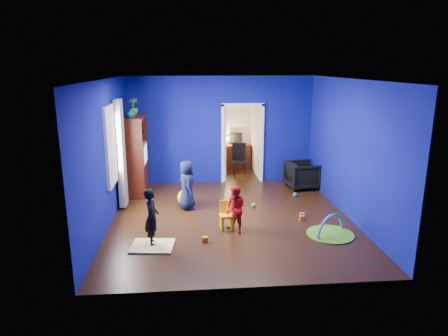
{
  "coord_description": "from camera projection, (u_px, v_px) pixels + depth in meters",
  "views": [
    {
      "loc": [
        -0.83,
        -7.93,
        3.17
      ],
      "look_at": [
        -0.11,
        0.4,
        1.0
      ],
      "focal_mm": 32.0,
      "sensor_mm": 36.0,
      "label": 1
    }
  ],
  "objects": [
    {
      "name": "toy_arch",
      "position": [
        330.0,
        234.0,
        7.67
      ],
      "size": [
        0.69,
        0.49,
        0.81
      ],
      "primitive_type": "torus",
      "rotation": [
        1.57,
        0.0,
        0.6
      ],
      "color": "#3F8CD8",
      "rests_on": "floor"
    },
    {
      "name": "crt_tv",
      "position": [
        136.0,
        154.0,
        9.95
      ],
      "size": [
        0.46,
        0.7,
        0.54
      ],
      "primitive_type": "cube",
      "color": "silver",
      "rests_on": "tv_armoire"
    },
    {
      "name": "toy_3",
      "position": [
        254.0,
        205.0,
        9.15
      ],
      "size": [
        0.11,
        0.11,
        0.11
      ],
      "primitive_type": "sphere",
      "color": "green",
      "rests_on": "floor"
    },
    {
      "name": "wall_front",
      "position": [
        252.0,
        194.0,
        5.5
      ],
      "size": [
        5.0,
        0.02,
        2.9
      ],
      "primitive_type": "cube",
      "color": "#0A0C7B",
      "rests_on": "floor"
    },
    {
      "name": "folding_chair",
      "position": [
        240.0,
        161.0,
        11.63
      ],
      "size": [
        0.4,
        0.4,
        0.92
      ],
      "primitive_type": "cube",
      "color": "black",
      "rests_on": "floor"
    },
    {
      "name": "book_shelf",
      "position": [
        236.0,
        103.0,
        12.27
      ],
      "size": [
        0.88,
        0.24,
        0.04
      ],
      "primitive_type": "cube",
      "color": "white",
      "rests_on": "study_desk"
    },
    {
      "name": "desk_lamp",
      "position": [
        227.0,
        139.0,
        12.47
      ],
      "size": [
        0.14,
        0.14,
        0.14
      ],
      "primitive_type": "sphere",
      "color": "#FFD88C",
      "rests_on": "study_desk"
    },
    {
      "name": "child_navy",
      "position": [
        187.0,
        185.0,
        8.95
      ],
      "size": [
        0.44,
        0.6,
        1.12
      ],
      "primitive_type": "imported",
      "rotation": [
        0.0,
        0.0,
        1.74
      ],
      "color": "#10133D",
      "rests_on": "floor"
    },
    {
      "name": "vase",
      "position": [
        130.0,
        114.0,
        9.4
      ],
      "size": [
        0.22,
        0.22,
        0.2
      ],
      "primitive_type": "imported",
      "rotation": [
        0.0,
        0.0,
        0.19
      ],
      "color": "#0C4F64",
      "rests_on": "tv_armoire"
    },
    {
      "name": "doorway",
      "position": [
        242.0,
        145.0,
        10.95
      ],
      "size": [
        1.16,
        0.1,
        2.1
      ],
      "primitive_type": "cube",
      "color": "white",
      "rests_on": "floor"
    },
    {
      "name": "wall_left",
      "position": [
        106.0,
        154.0,
        7.94
      ],
      "size": [
        0.02,
        5.5,
        2.9
      ],
      "primitive_type": "cube",
      "color": "#0A0C7B",
      "rests_on": "floor"
    },
    {
      "name": "wall_back",
      "position": [
        221.0,
        130.0,
        10.8
      ],
      "size": [
        5.0,
        0.02,
        2.9
      ],
      "primitive_type": "cube",
      "color": "#0A0C7B",
      "rests_on": "floor"
    },
    {
      "name": "toy_1",
      "position": [
        295.0,
        195.0,
        9.88
      ],
      "size": [
        0.11,
        0.11,
        0.11
      ],
      "primitive_type": "sphere",
      "color": "blue",
      "rests_on": "floor"
    },
    {
      "name": "hopper_ball",
      "position": [
        185.0,
        197.0,
        9.28
      ],
      "size": [
        0.36,
        0.36,
        0.36
      ],
      "primitive_type": "sphere",
      "color": "yellow",
      "rests_on": "floor"
    },
    {
      "name": "kid_chair",
      "position": [
        227.0,
        216.0,
        7.92
      ],
      "size": [
        0.3,
        0.3,
        0.5
      ],
      "primitive_type": "cube",
      "rotation": [
        0.0,
        0.0,
        0.06
      ],
      "color": "yellow",
      "rests_on": "floor"
    },
    {
      "name": "toddler_red",
      "position": [
        236.0,
        210.0,
        7.69
      ],
      "size": [
        0.56,
        0.57,
        0.93
      ],
      "primitive_type": "imported",
      "rotation": [
        0.0,
        0.0,
        -0.86
      ],
      "color": "red",
      "rests_on": "floor"
    },
    {
      "name": "curtain",
      "position": [
        121.0,
        154.0,
        8.87
      ],
      "size": [
        0.14,
        0.42,
        2.4
      ],
      "primitive_type": "cube",
      "color": "slate",
      "rests_on": "floor"
    },
    {
      "name": "toy_0",
      "position": [
        302.0,
        218.0,
        8.38
      ],
      "size": [
        0.1,
        0.08,
        0.1
      ],
      "primitive_type": "cube",
      "color": "#DB5124",
      "rests_on": "floor"
    },
    {
      "name": "play_mat",
      "position": [
        330.0,
        234.0,
        7.67
      ],
      "size": [
        0.9,
        0.9,
        0.02
      ],
      "primitive_type": "cylinder",
      "color": "#3F9621",
      "rests_on": "floor"
    },
    {
      "name": "alcove",
      "position": [
        238.0,
        132.0,
        11.75
      ],
      "size": [
        1.0,
        1.75,
        2.5
      ],
      "primitive_type": null,
      "color": "silver",
      "rests_on": "floor"
    },
    {
      "name": "armchair",
      "position": [
        302.0,
        175.0,
        10.52
      ],
      "size": [
        0.88,
        0.86,
        0.71
      ],
      "primitive_type": "imported",
      "rotation": [
        0.0,
        0.0,
        1.71
      ],
      "color": "black",
      "rests_on": "floor"
    },
    {
      "name": "floor",
      "position": [
        231.0,
        218.0,
        8.51
      ],
      "size": [
        5.0,
        5.5,
        0.01
      ],
      "primitive_type": "cube",
      "color": "black",
      "rests_on": "ground"
    },
    {
      "name": "desk_monitor",
      "position": [
        235.0,
        138.0,
        12.55
      ],
      "size": [
        0.4,
        0.05,
        0.32
      ],
      "primitive_type": "cube",
      "color": "black",
      "rests_on": "study_desk"
    },
    {
      "name": "toy_2",
      "position": [
        205.0,
        239.0,
        7.35
      ],
      "size": [
        0.1,
        0.08,
        0.1
      ],
      "primitive_type": "cube",
      "color": "orange",
      "rests_on": "floor"
    },
    {
      "name": "tv_armoire",
      "position": [
        135.0,
        155.0,
        9.95
      ],
      "size": [
        0.58,
        1.14,
        1.96
      ],
      "primitive_type": "cube",
      "color": "#42170B",
      "rests_on": "floor"
    },
    {
      "name": "ceiling",
      "position": [
        231.0,
        79.0,
        7.79
      ],
      "size": [
        5.0,
        5.5,
        0.01
      ],
      "primitive_type": "cube",
      "color": "white",
      "rests_on": "wall_back"
    },
    {
      "name": "child_black",
      "position": [
        152.0,
        217.0,
        7.14
      ],
      "size": [
        0.32,
        0.43,
        1.06
      ],
      "primitive_type": "imported",
      "rotation": [
        0.0,
        0.0,
        1.75
      ],
      "color": "black",
      "rests_on": "floor"
    },
    {
      "name": "potted_plant",
      "position": [
        133.0,
        107.0,
        9.87
      ],
      "size": [
        0.24,
        0.24,
        0.42
      ],
      "primitive_type": "imported",
      "rotation": [
        0.0,
        0.0,
        -0.03
      ],
      "color": "#33802E",
      "rests_on": "tv_armoire"
    },
    {
      "name": "toy_4",
      "position": [
        302.0,
        215.0,
        8.54
      ],
      "size": [
        0.1,
        0.08,
        0.1
      ],
      "primitive_type": "cube",
      "color": "#C24890",
      "rests_on": "floor"
    },
    {
      "name": "yellow_blanket",
      "position": [
        152.0,
        246.0,
        7.17
      ],
      "size": [
        0.81,
        0.68,
        0.03
      ],
      "primitive_type": "cube",
      "rotation": [
        0.0,
        0.0,
        -0.11
      ],
      "color": "#F2E07A",
      "rests_on": "floor"
    },
    {
      "name": "study_desk",
      "position": [
        236.0,
        156.0,
        12.58
      ],
      "size": [
        0.88,
        0.44,
        0.75
      ],
      "primitive_type": "cube",
      "color": "#3D140A",
      "rests_on": "floor"
    },
    {
      "name": "wall_right",
      "position": [
        349.0,
        150.0,
        8.36
      ],
      "size": [
        0.02,
        5.5,
        2.9
      ],
      "primitive_type": "cube",
      "color": "#0A0C7B",
      "rests_on": "floor"
    },
    {
      "name": "window_left",
      "position": [
        110.0,
        146.0,
        8.25
      ],
      "size": [
        0.03,
        0.95,
        1.55
      ],
      "primitive_type": "cube",
      "color": "white",
      "rests_on": "wall_left"
    }
  ]
}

